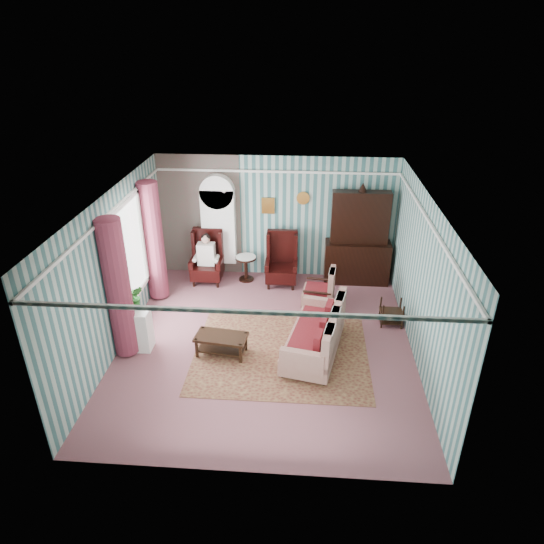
# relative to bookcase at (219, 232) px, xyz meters

# --- Properties ---
(floor) EXTENTS (6.00, 6.00, 0.00)m
(floor) POSITION_rel_bookcase_xyz_m (1.35, -2.84, -1.12)
(floor) COLOR #92555F
(floor) RESTS_ON ground
(room_shell) EXTENTS (5.53, 6.02, 2.91)m
(room_shell) POSITION_rel_bookcase_xyz_m (0.73, -2.66, 0.89)
(room_shell) COLOR #3D6F6F
(room_shell) RESTS_ON ground
(bookcase) EXTENTS (0.80, 0.28, 2.24)m
(bookcase) POSITION_rel_bookcase_xyz_m (0.00, 0.00, 0.00)
(bookcase) COLOR white
(bookcase) RESTS_ON floor
(dresser_hutch) EXTENTS (1.50, 0.56, 2.36)m
(dresser_hutch) POSITION_rel_bookcase_xyz_m (3.25, -0.12, 0.06)
(dresser_hutch) COLOR black
(dresser_hutch) RESTS_ON floor
(wingback_left) EXTENTS (0.76, 0.80, 1.25)m
(wingback_left) POSITION_rel_bookcase_xyz_m (-0.25, -0.39, -0.50)
(wingback_left) COLOR black
(wingback_left) RESTS_ON floor
(wingback_right) EXTENTS (0.76, 0.80, 1.25)m
(wingback_right) POSITION_rel_bookcase_xyz_m (1.50, -0.39, -0.50)
(wingback_right) COLOR black
(wingback_right) RESTS_ON floor
(seated_woman) EXTENTS (0.44, 0.40, 1.18)m
(seated_woman) POSITION_rel_bookcase_xyz_m (-0.25, -0.39, -0.53)
(seated_woman) COLOR beige
(seated_woman) RESTS_ON floor
(round_side_table) EXTENTS (0.50, 0.50, 0.60)m
(round_side_table) POSITION_rel_bookcase_xyz_m (0.65, -0.24, -0.82)
(round_side_table) COLOR black
(round_side_table) RESTS_ON floor
(nest_table) EXTENTS (0.45, 0.38, 0.54)m
(nest_table) POSITION_rel_bookcase_xyz_m (3.82, -1.94, -0.85)
(nest_table) COLOR black
(nest_table) RESTS_ON floor
(plant_stand) EXTENTS (0.55, 0.35, 0.80)m
(plant_stand) POSITION_rel_bookcase_xyz_m (-1.05, -3.14, -0.72)
(plant_stand) COLOR white
(plant_stand) RESTS_ON floor
(rug) EXTENTS (3.20, 2.60, 0.01)m
(rug) POSITION_rel_bookcase_xyz_m (1.65, -3.14, -1.11)
(rug) COLOR #4C1922
(rug) RESTS_ON floor
(sofa) EXTENTS (1.37, 2.11, 0.97)m
(sofa) POSITION_rel_bookcase_xyz_m (2.25, -3.04, -0.64)
(sofa) COLOR #C5B299
(sofa) RESTS_ON floor
(floral_armchair) EXTENTS (0.93, 0.82, 0.88)m
(floral_armchair) POSITION_rel_bookcase_xyz_m (2.35, -1.34, -0.68)
(floral_armchair) COLOR beige
(floral_armchair) RESTS_ON floor
(coffee_table) EXTENTS (1.00, 0.60, 0.40)m
(coffee_table) POSITION_rel_bookcase_xyz_m (0.56, -3.21, -0.92)
(coffee_table) COLOR black
(coffee_table) RESTS_ON floor
(potted_plant_a) EXTENTS (0.44, 0.41, 0.40)m
(potted_plant_a) POSITION_rel_bookcase_xyz_m (-1.10, -3.19, -0.12)
(potted_plant_a) COLOR #26571B
(potted_plant_a) RESTS_ON plant_stand
(potted_plant_b) EXTENTS (0.31, 0.28, 0.46)m
(potted_plant_b) POSITION_rel_bookcase_xyz_m (-1.02, -3.00, -0.09)
(potted_plant_b) COLOR #205019
(potted_plant_b) RESTS_ON plant_stand
(potted_plant_c) EXTENTS (0.24, 0.24, 0.37)m
(potted_plant_c) POSITION_rel_bookcase_xyz_m (-1.07, -3.03, -0.13)
(potted_plant_c) COLOR #25571B
(potted_plant_c) RESTS_ON plant_stand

